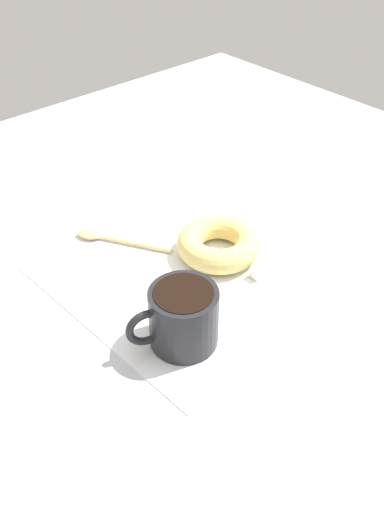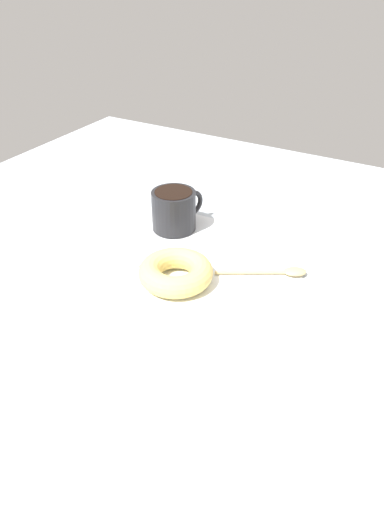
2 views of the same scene
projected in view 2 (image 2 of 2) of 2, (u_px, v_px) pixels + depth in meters
The scene contains 6 objects.
ground_plane at pixel (178, 280), 79.08cm from camera, with size 120.00×120.00×2.00cm, color #B2BCC6.
napkin at pixel (192, 267), 79.98cm from camera, with size 33.00×33.00×0.30cm, color white.
coffee_cup at pixel (175, 209), 88.56cm from camera, with size 10.45×7.84×7.23cm.
donut at pixel (176, 272), 75.57cm from camera, with size 11.39×11.39×3.42cm, color #E5C66B.
spoon at pixel (281, 272), 77.92cm from camera, with size 8.47×13.16×0.90cm.
sugar_cube at pixel (138, 266), 78.71cm from camera, with size 1.44×1.44×1.44cm, color white.
Camera 2 is at (54.97, 33.80, 44.91)cm, focal length 35.00 mm.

